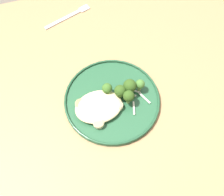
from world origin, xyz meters
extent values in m
plane|color=#665B51|center=(0.00, 0.00, 0.00)|extent=(6.00, 6.00, 0.00)
cube|color=#9E754C|center=(0.00, 0.00, 0.72)|extent=(1.40, 1.00, 0.04)
cube|color=olive|center=(-0.64, -0.44, 0.35)|extent=(0.06, 0.06, 0.70)
cylinder|color=#235133|center=(0.03, 0.02, 0.74)|extent=(0.29, 0.29, 0.01)
torus|color=#204B2E|center=(0.03, 0.02, 0.75)|extent=(0.29, 0.29, 0.01)
ellipsoid|color=beige|center=(0.08, 0.04, 0.76)|extent=(0.14, 0.11, 0.03)
cylinder|color=beige|center=(0.09, 0.09, 0.76)|extent=(0.03, 0.03, 0.01)
cylinder|color=#988766|center=(0.09, 0.09, 0.77)|extent=(0.03, 0.03, 0.00)
cylinder|color=beige|center=(0.07, 0.06, 0.76)|extent=(0.03, 0.03, 0.01)
cylinder|color=#988766|center=(0.07, 0.06, 0.77)|extent=(0.03, 0.03, 0.00)
cylinder|color=#DBB77A|center=(0.03, 0.03, 0.76)|extent=(0.03, 0.03, 0.01)
cylinder|color=#8E774F|center=(0.03, 0.03, 0.77)|extent=(0.03, 0.03, 0.00)
cylinder|color=#E5C689|center=(0.08, 0.03, 0.76)|extent=(0.04, 0.04, 0.01)
cylinder|color=#958159|center=(0.08, 0.03, 0.77)|extent=(0.03, 0.03, 0.00)
cylinder|color=#DBB77A|center=(0.13, 0.02, 0.76)|extent=(0.03, 0.03, 0.01)
cylinder|color=#8E774F|center=(0.13, 0.02, 0.77)|extent=(0.03, 0.03, 0.00)
cylinder|color=beige|center=(0.02, 0.06, 0.76)|extent=(0.03, 0.03, 0.01)
cylinder|color=#988766|center=(0.02, 0.06, 0.77)|extent=(0.02, 0.02, 0.00)
cylinder|color=#7A994C|center=(-0.02, 0.02, 0.76)|extent=(0.01, 0.01, 0.03)
sphere|color=#2D4C19|center=(-0.02, 0.02, 0.79)|extent=(0.04, 0.04, 0.04)
cylinder|color=#7A994C|center=(0.01, 0.02, 0.76)|extent=(0.01, 0.01, 0.03)
sphere|color=#2D4C19|center=(0.01, 0.02, 0.79)|extent=(0.04, 0.04, 0.04)
cylinder|color=#7A994C|center=(0.04, 0.00, 0.76)|extent=(0.02, 0.02, 0.02)
sphere|color=#386023|center=(0.04, 0.00, 0.78)|extent=(0.03, 0.03, 0.03)
cylinder|color=#89A356|center=(-0.01, 0.05, 0.76)|extent=(0.01, 0.01, 0.03)
sphere|color=#2D4C19|center=(-0.01, 0.05, 0.79)|extent=(0.03, 0.03, 0.03)
cylinder|color=#89A356|center=(-0.06, 0.02, 0.76)|extent=(0.01, 0.01, 0.02)
sphere|color=#42702D|center=(-0.06, 0.02, 0.78)|extent=(0.03, 0.03, 0.03)
cube|color=silver|center=(-0.02, 0.07, 0.75)|extent=(0.02, 0.04, 0.00)
cube|color=silver|center=(-0.06, 0.05, 0.75)|extent=(0.02, 0.05, 0.00)
cube|color=silver|center=(-0.04, 0.01, 0.75)|extent=(0.05, 0.04, 0.00)
cube|color=silver|center=(-0.02, 0.02, 0.75)|extent=(0.05, 0.04, 0.00)
cube|color=silver|center=(0.10, -0.35, 0.74)|extent=(0.15, 0.06, 0.00)
cube|color=silver|center=(0.02, -0.38, 0.74)|extent=(0.04, 0.03, 0.00)
camera|label=1|loc=(0.14, 0.37, 1.45)|focal=41.96mm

